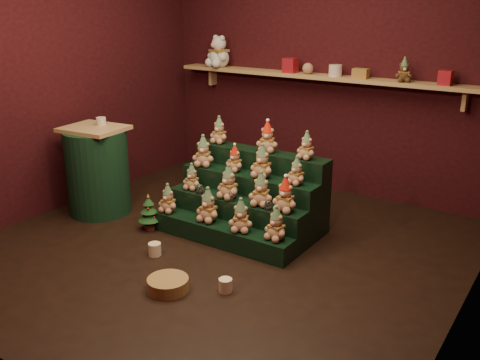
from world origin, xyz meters
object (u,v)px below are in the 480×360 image
Objects in this scene: snow_globe_c at (268,205)px; snow_globe_b at (231,197)px; white_bear at (219,47)px; mini_christmas_tree at (149,212)px; mug_left at (155,249)px; riser_tier_front at (222,235)px; snow_globe_a at (199,189)px; mug_right at (225,285)px; brown_bear at (404,70)px; wicker_basket at (168,284)px; side_table at (98,171)px.

snow_globe_b is at bearing 180.00° from snow_globe_c.
snow_globe_c is 2.58m from white_bear.
mini_christmas_tree reaches higher than mug_left.
snow_globe_a is (-0.37, 0.16, 0.32)m from riser_tier_front.
riser_tier_front is 0.52m from snow_globe_c.
mug_right is 0.45× the size of brown_bear.
brown_bear is (0.58, 1.60, 1.03)m from snow_globe_c.
snow_globe_c is 0.90m from mug_right.
mug_left is at bearing -124.25° from riser_tier_front.
mug_right is at bearing -57.94° from snow_globe_b.
mini_christmas_tree is 1.15× the size of wicker_basket.
side_table is at bearing -77.85° from white_bear.
snow_globe_c is at bearing 0.00° from snow_globe_b.
snow_globe_a is at bearing -180.00° from snow_globe_c.
brown_bear is (1.31, 2.27, 1.38)m from mug_left.
side_table is 1.88m from wicker_basket.
riser_tier_front is at bearing -146.32° from brown_bear.
snow_globe_a reaches higher than mug_left.
side_table is at bearing -171.49° from snow_globe_b.
white_bear reaches higher than snow_globe_c.
side_table reaches higher than mug_right.
riser_tier_front is 13.47× the size of mug_right.
brown_bear reaches higher than snow_globe_c.
snow_globe_c is 1.13m from wicker_basket.
wicker_basket is (0.49, -0.38, -0.01)m from mug_left.
mug_left is at bearing -48.58° from white_bear.
white_bear is at bearing 136.20° from snow_globe_c.
mini_christmas_tree is 2.84m from brown_bear.
riser_tier_front reaches higher than mug_left.
snow_globe_b reaches higher than riser_tier_front.
wicker_basket is at bearing -134.88° from brown_bear.
side_table is 2.15m from white_bear.
white_bear is at bearing 118.27° from wicker_basket.
white_bear reaches higher than side_table.
brown_bear reaches higher than mini_christmas_tree.
snow_globe_a reaches higher than snow_globe_c.
snow_globe_c is 1.99m from brown_bear.
snow_globe_b is 2.35m from white_bear.
snow_globe_b is 0.09× the size of side_table.
snow_globe_c is 1.05m from mug_left.
brown_bear reaches higher than snow_globe_a.
brown_bear reaches higher than mug_right.
side_table is (-1.88, -0.22, 0.04)m from snow_globe_c.
mug_left is (-0.73, -0.67, -0.35)m from snow_globe_c.
white_bear reaches higher than mini_christmas_tree.
mug_left is 0.87m from mug_right.
brown_bear is (0.45, 2.42, 1.38)m from mug_right.
snow_globe_a is 2.32m from brown_bear.
white_bear is at bearing 77.36° from side_table.
snow_globe_c is at bearing 22.59° from riser_tier_front.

